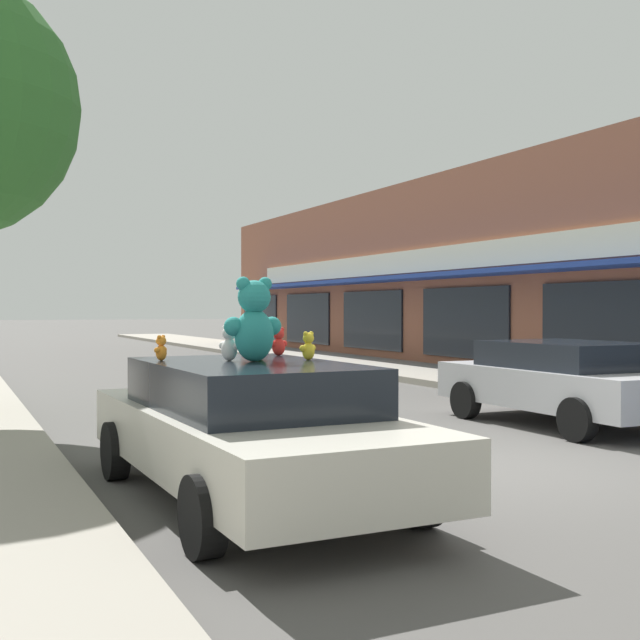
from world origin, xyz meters
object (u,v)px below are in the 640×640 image
Objects in this scene: teddy_bear_white at (229,343)px; teddy_bear_yellow at (308,346)px; teddy_bear_green at (260,345)px; parked_car_far_center at (568,380)px; plush_art_car at (248,426)px; teddy_bear_red at (279,342)px; teddy_bear_orange at (161,348)px; teddy_bear_brown at (255,345)px; teddy_bear_giant at (254,321)px.

teddy_bear_yellow is (0.73, -0.21, -0.03)m from teddy_bear_white.
teddy_bear_green is at bearing -121.33° from teddy_bear_white.
teddy_bear_green reaches higher than parked_car_far_center.
teddy_bear_yellow is 0.47m from teddy_bear_green.
plush_art_car is 1.33m from teddy_bear_red.
plush_art_car is 15.96× the size of teddy_bear_green.
teddy_bear_white is 1.40× the size of teddy_bear_orange.
teddy_bear_yellow is at bearing 100.70° from teddy_bear_green.
teddy_bear_giant is at bearing 128.01° from teddy_bear_brown.
teddy_bear_white is at bearing 104.31° from plush_art_car.
teddy_bear_giant is 0.96m from teddy_bear_orange.
teddy_bear_giant is 3.14× the size of teddy_bear_brown.
teddy_bear_orange is at bearing -164.37° from parked_car_far_center.
parked_car_far_center is at bearing -162.30° from teddy_bear_giant.
teddy_bear_white reaches higher than teddy_bear_brown.
teddy_bear_red is (0.66, 0.89, 0.74)m from plush_art_car.
teddy_bear_giant is 6.55m from parked_car_far_center.
teddy_bear_yellow is (0.65, 0.08, 0.72)m from plush_art_car.
plush_art_car is 0.82m from teddy_bear_white.
parked_car_far_center is at bearing -104.54° from teddy_bear_brown.
teddy_bear_white is 0.66m from teddy_bear_orange.
teddy_bear_white reaches higher than teddy_bear_yellow.
plush_art_car is 1.17× the size of parked_car_far_center.
teddy_bear_giant is at bearing 102.02° from teddy_bear_orange.
teddy_bear_yellow is (0.56, -0.00, -0.25)m from teddy_bear_giant.
plush_art_car is at bearing 163.54° from teddy_bear_white.
teddy_bear_red is (0.28, 0.04, 0.02)m from teddy_bear_brown.
teddy_bear_giant is 2.66× the size of teddy_bear_green.
teddy_bear_orange is (-0.59, 0.30, -0.05)m from teddy_bear_white.
plush_art_car is at bearing 94.14° from teddy_bear_orange.
teddy_bear_green is at bearing 43.96° from teddy_bear_red.
teddy_bear_white is 0.95m from teddy_bear_red.
teddy_bear_brown is at bearing -72.57° from teddy_bear_white.
plush_art_car is 6.59m from parked_car_far_center.
teddy_bear_giant reaches higher than teddy_bear_green.
teddy_bear_giant is 3.23× the size of teddy_bear_orange.
teddy_bear_brown is 0.80m from teddy_bear_yellow.
teddy_bear_green is 6.31m from parked_car_far_center.
teddy_bear_brown is 0.28m from teddy_bear_red.
teddy_bear_orange is 0.95m from teddy_bear_green.
teddy_bear_orange is 7.07m from parked_car_far_center.
teddy_bear_yellow is at bearing 168.57° from teddy_bear_brown.
teddy_bear_giant is 0.19× the size of parked_car_far_center.
teddy_bear_orange reaches higher than parked_car_far_center.
teddy_bear_red is at bearing -163.51° from parked_car_far_center.
teddy_bear_white is at bearing 108.86° from teddy_bear_orange.
teddy_bear_red reaches higher than parked_car_far_center.
teddy_bear_white is 0.08× the size of parked_car_far_center.
teddy_bear_red is 0.07× the size of parked_car_far_center.
teddy_bear_white is at bearing -38.64° from teddy_bear_yellow.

